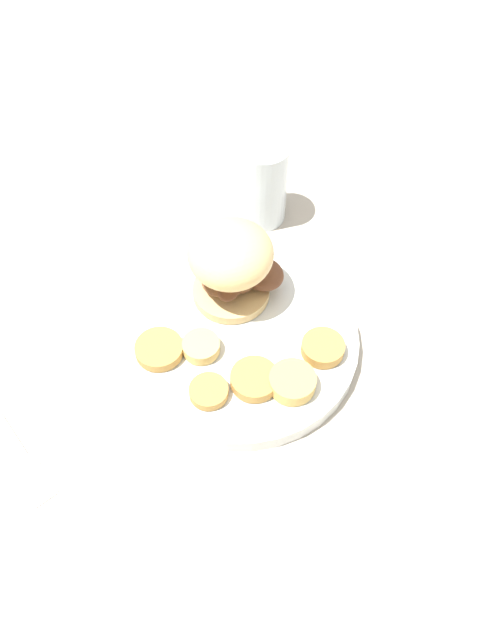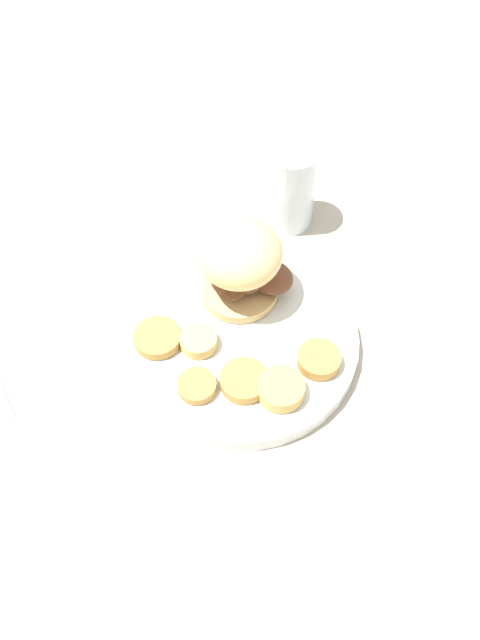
# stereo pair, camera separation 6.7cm
# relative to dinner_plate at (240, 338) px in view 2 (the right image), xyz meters

# --- Properties ---
(ground_plane) EXTENTS (4.00, 4.00, 0.00)m
(ground_plane) POSITION_rel_dinner_plate_xyz_m (0.00, 0.00, -0.01)
(ground_plane) COLOR #B2A899
(dinner_plate) EXTENTS (0.26, 0.26, 0.02)m
(dinner_plate) POSITION_rel_dinner_plate_xyz_m (0.00, 0.00, 0.00)
(dinner_plate) COLOR silver
(dinner_plate) RESTS_ON ground_plane
(sandwich) EXTENTS (0.09, 0.11, 0.10)m
(sandwich) POSITION_rel_dinner_plate_xyz_m (0.05, -0.02, 0.06)
(sandwich) COLOR tan
(sandwich) RESTS_ON dinner_plate
(potato_round_0) EXTENTS (0.05, 0.05, 0.02)m
(potato_round_0) POSITION_rel_dinner_plate_xyz_m (-0.08, -0.02, 0.02)
(potato_round_0) COLOR tan
(potato_round_0) RESTS_ON dinner_plate
(potato_round_1) EXTENTS (0.05, 0.05, 0.01)m
(potato_round_1) POSITION_rel_dinner_plate_xyz_m (-0.06, 0.02, 0.02)
(potato_round_1) COLOR #BC8942
(potato_round_1) RESTS_ON dinner_plate
(potato_round_2) EXTENTS (0.04, 0.04, 0.01)m
(potato_round_2) POSITION_rel_dinner_plate_xyz_m (-0.05, 0.06, 0.01)
(potato_round_2) COLOR #BC8942
(potato_round_2) RESTS_ON dinner_plate
(potato_round_3) EXTENTS (0.04, 0.04, 0.01)m
(potato_round_3) POSITION_rel_dinner_plate_xyz_m (-0.00, 0.05, 0.02)
(potato_round_3) COLOR #DBB766
(potato_round_3) RESTS_ON dinner_plate
(potato_round_4) EXTENTS (0.05, 0.05, 0.01)m
(potato_round_4) POSITION_rel_dinner_plate_xyz_m (0.02, 0.09, 0.02)
(potato_round_4) COLOR #BC8942
(potato_round_4) RESTS_ON dinner_plate
(potato_round_5) EXTENTS (0.05, 0.05, 0.01)m
(potato_round_5) POSITION_rel_dinner_plate_xyz_m (-0.06, -0.07, 0.02)
(potato_round_5) COLOR #BC8942
(potato_round_5) RESTS_ON dinner_plate
(fork) EXTENTS (0.18, 0.05, 0.00)m
(fork) POSITION_rel_dinner_plate_xyz_m (0.01, 0.26, -0.01)
(fork) COLOR silver
(fork) RESTS_ON ground_plane
(drinking_glass) EXTENTS (0.06, 0.06, 0.11)m
(drinking_glass) POSITION_rel_dinner_plate_xyz_m (0.17, -0.12, 0.04)
(drinking_glass) COLOR silver
(drinking_glass) RESTS_ON ground_plane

